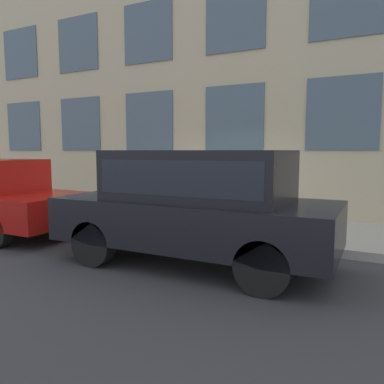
% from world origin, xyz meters
% --- Properties ---
extents(ground_plane, '(80.00, 80.00, 0.00)m').
position_xyz_m(ground_plane, '(0.00, 0.00, 0.00)').
color(ground_plane, '#38383A').
extents(sidewalk, '(2.92, 60.00, 0.17)m').
position_xyz_m(sidewalk, '(1.46, 0.00, 0.08)').
color(sidewalk, '#B2ADA3').
rests_on(sidewalk, ground_plane).
extents(building_facade, '(0.33, 40.00, 7.88)m').
position_xyz_m(building_facade, '(3.07, 0.00, 3.94)').
color(building_facade, '#C6B793').
rests_on(building_facade, ground_plane).
extents(fire_hydrant, '(0.29, 0.42, 0.84)m').
position_xyz_m(fire_hydrant, '(0.42, -0.09, 0.60)').
color(fire_hydrant, gray).
rests_on(fire_hydrant, sidewalk).
extents(person, '(0.27, 0.18, 1.14)m').
position_xyz_m(person, '(0.81, 0.34, 0.85)').
color(person, '#726651').
rests_on(person, sidewalk).
extents(parked_truck_charcoal_near, '(1.87, 4.54, 1.88)m').
position_xyz_m(parked_truck_charcoal_near, '(-1.42, -0.97, 1.07)').
color(parked_truck_charcoal_near, black).
rests_on(parked_truck_charcoal_near, ground_plane).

